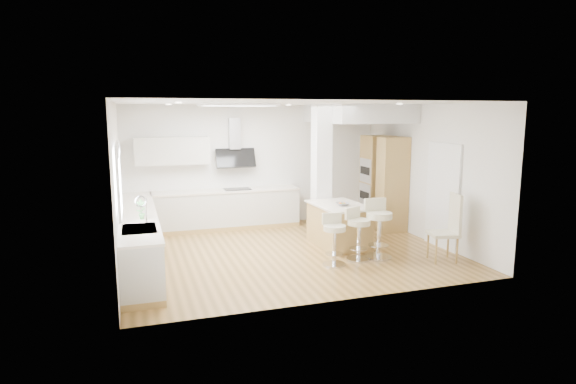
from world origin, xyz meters
name	(u,v)px	position (x,y,z in m)	size (l,w,h in m)	color
ground	(288,252)	(0.00, 0.00, 0.00)	(6.00, 6.00, 0.00)	olive
ceiling	(288,252)	(0.00, 0.00, 0.00)	(6.00, 5.00, 0.02)	silver
wall_back	(255,165)	(0.00, 2.50, 1.40)	(6.00, 0.04, 2.80)	silver
wall_left	(118,187)	(-3.00, 0.00, 1.40)	(0.04, 5.00, 2.80)	silver
wall_right	(427,173)	(3.00, 0.00, 1.40)	(0.04, 5.00, 2.80)	silver
skylight	(238,105)	(-0.79, 0.60, 2.77)	(4.10, 2.10, 0.06)	white
window_left	(118,176)	(-2.96, -0.90, 1.69)	(0.06, 1.28, 1.07)	white
doorway_right	(443,197)	(2.97, -0.60, 1.00)	(0.05, 1.00, 2.10)	#4C453C
counter_left	(139,237)	(-2.70, 0.23, 0.46)	(0.63, 4.50, 1.35)	tan
counter_back	(219,199)	(-0.91, 2.22, 0.70)	(3.62, 0.63, 2.50)	tan
pillar	(321,171)	(1.05, 0.95, 1.40)	(0.35, 0.35, 2.80)	white
soffit	(358,114)	(2.10, 1.40, 2.60)	(1.78, 2.20, 0.40)	silver
oven_column	(383,182)	(2.68, 1.23, 1.05)	(0.63, 1.21, 2.10)	tan
peninsula	(339,225)	(1.10, 0.11, 0.42)	(0.98, 1.42, 0.90)	tan
bar_stool_a	(334,237)	(0.52, -0.98, 0.51)	(0.43, 0.43, 0.90)	silver
bar_stool_b	(358,231)	(1.04, -0.85, 0.53)	(0.56, 0.56, 0.95)	silver
bar_stool_c	(378,225)	(1.45, -0.85, 0.61)	(0.49, 0.49, 1.08)	silver
dining_chair	(449,225)	(2.55, -1.40, 0.65)	(0.57, 0.57, 1.22)	beige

